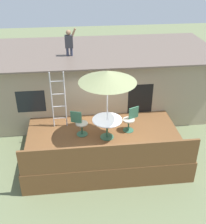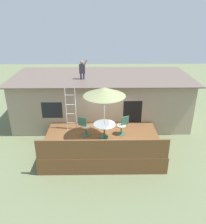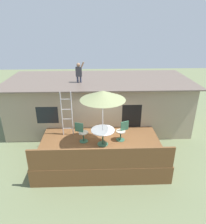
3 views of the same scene
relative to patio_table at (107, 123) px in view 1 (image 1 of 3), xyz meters
The scene contains 10 objects.
ground_plane 1.39m from the patio_table, 158.42° to the left, with size 40.00×40.00×0.00m, color #66704C.
house 3.64m from the patio_table, 91.66° to the left, with size 10.50×4.50×2.87m.
deck 0.99m from the patio_table, 158.42° to the left, with size 5.54×3.58×0.80m, color brown.
deck_railing 1.71m from the patio_table, 93.56° to the right, with size 5.44×0.08×0.90m, color brown.
patio_table is the anchor object (origin of this frame).
patio_umbrella 1.76m from the patio_table, ahead, with size 1.90×1.90×2.54m.
step_ladder 1.98m from the patio_table, 150.30° to the left, with size 0.52×0.04×2.20m.
person_figure 3.83m from the patio_table, 111.30° to the left, with size 0.47×0.20×1.11m.
patio_chair_left 1.00m from the patio_table, 161.51° to the left, with size 0.61×0.44×0.92m.
patio_chair_right 0.99m from the patio_table, 22.89° to the left, with size 0.60×0.44×0.92m.
Camera 1 is at (-1.01, -8.57, 6.76)m, focal length 46.70 mm.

